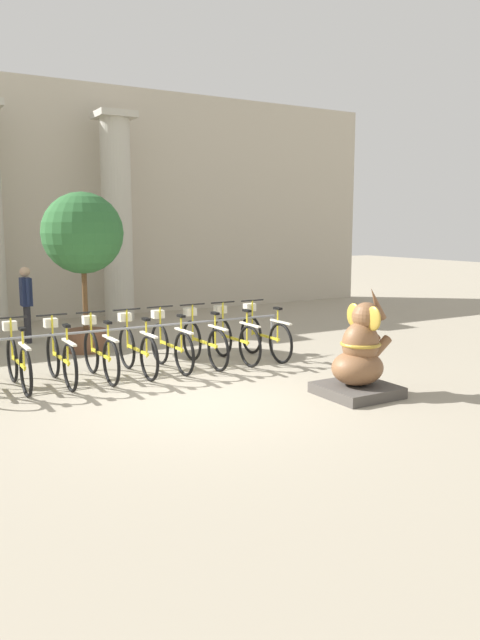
{
  "coord_description": "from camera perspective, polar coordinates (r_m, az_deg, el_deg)",
  "views": [
    {
      "loc": [
        -3.81,
        -7.63,
        2.44
      ],
      "look_at": [
        0.91,
        0.4,
        1.0
      ],
      "focal_mm": 35.0,
      "sensor_mm": 36.0,
      "label": 1
    }
  ],
  "objects": [
    {
      "name": "ground_plane",
      "position": [
        8.87,
        -3.79,
        -7.19
      ],
      "size": [
        60.0,
        60.0,
        0.0
      ],
      "primitive_type": "plane",
      "color": "#9E937F"
    },
    {
      "name": "building_facade",
      "position": [
        16.69,
        -17.5,
        10.3
      ],
      "size": [
        20.0,
        0.2,
        6.0
      ],
      "color": "#BCB29E",
      "rests_on": "ground_plane"
    },
    {
      "name": "column_right",
      "position": [
        16.15,
        -11.19,
        9.26
      ],
      "size": [
        0.93,
        0.93,
        5.16
      ],
      "color": "#BCB7A8",
      "rests_on": "ground_plane"
    },
    {
      "name": "bike_rack",
      "position": [
        10.39,
        -9.72,
        -1.33
      ],
      "size": [
        5.55,
        0.05,
        0.77
      ],
      "color": "gray",
      "rests_on": "ground_plane"
    },
    {
      "name": "bicycle_1",
      "position": [
        9.84,
        -19.62,
        -3.56
      ],
      "size": [
        0.48,
        1.72,
        1.03
      ],
      "color": "black",
      "rests_on": "ground_plane"
    },
    {
      "name": "bicycle_2",
      "position": [
        9.94,
        -16.09,
        -3.27
      ],
      "size": [
        0.48,
        1.72,
        1.03
      ],
      "color": "black",
      "rests_on": "ground_plane"
    },
    {
      "name": "bicycle_3",
      "position": [
        10.1,
        -12.67,
        -2.96
      ],
      "size": [
        0.48,
        1.72,
        1.03
      ],
      "color": "black",
      "rests_on": "ground_plane"
    },
    {
      "name": "bicycle_4",
      "position": [
        10.31,
        -9.42,
        -2.62
      ],
      "size": [
        0.48,
        1.72,
        1.03
      ],
      "color": "black",
      "rests_on": "ground_plane"
    },
    {
      "name": "bicycle_5",
      "position": [
        10.57,
        -6.36,
        -2.27
      ],
      "size": [
        0.48,
        1.72,
        1.03
      ],
      "color": "black",
      "rests_on": "ground_plane"
    },
    {
      "name": "bicycle_6",
      "position": [
        10.83,
        -3.35,
        -1.97
      ],
      "size": [
        0.48,
        1.72,
        1.03
      ],
      "color": "black",
      "rests_on": "ground_plane"
    },
    {
      "name": "bicycle_7",
      "position": [
        11.12,
        -0.51,
        -1.67
      ],
      "size": [
        0.48,
        1.72,
        1.03
      ],
      "color": "black",
      "rests_on": "ground_plane"
    },
    {
      "name": "bicycle_8",
      "position": [
        11.41,
        2.25,
        -1.4
      ],
      "size": [
        0.48,
        1.72,
        1.03
      ],
      "color": "black",
      "rests_on": "ground_plane"
    },
    {
      "name": "elephant_statue",
      "position": [
        9.07,
        10.89,
        -3.52
      ],
      "size": [
        1.0,
        1.0,
        1.57
      ],
      "color": "#4C4742",
      "rests_on": "ground_plane"
    },
    {
      "name": "person_pedestrian",
      "position": [
        13.56,
        -18.97,
        1.92
      ],
      "size": [
        0.21,
        0.47,
        1.58
      ],
      "color": "#28282D",
      "rests_on": "ground_plane"
    },
    {
      "name": "potted_tree",
      "position": [
        12.21,
        -14.18,
        7.1
      ],
      "size": [
        1.54,
        1.54,
        3.04
      ],
      "color": "brown",
      "rests_on": "ground_plane"
    }
  ]
}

